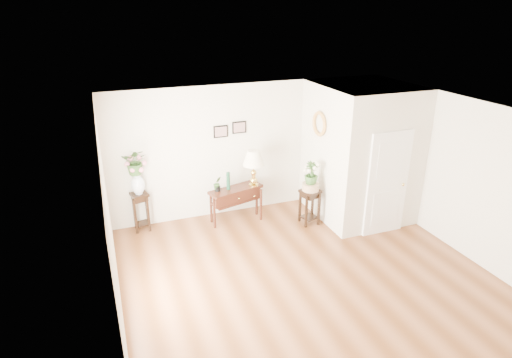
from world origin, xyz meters
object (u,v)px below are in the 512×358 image
console_table (236,205)px  plant_stand_a (141,212)px  table_lamp (254,170)px  plant_stand_b (310,207)px

console_table → plant_stand_a: plant_stand_a is taller
plant_stand_a → console_table: bearing=-9.3°
console_table → table_lamp: bearing=-15.4°
console_table → table_lamp: 0.83m
table_lamp → console_table: bearing=180.0°
table_lamp → plant_stand_a: 2.42m
plant_stand_b → table_lamp: bearing=148.5°
table_lamp → plant_stand_a: table_lamp is taller
plant_stand_a → plant_stand_b: (3.31, -0.93, -0.03)m
console_table → plant_stand_b: 1.53m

